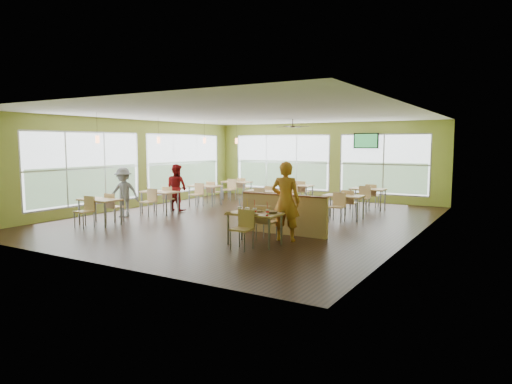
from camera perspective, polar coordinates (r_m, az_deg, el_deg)
room at (r=13.96m, az=-0.89°, el=3.07°), size 12.00×12.04×3.20m
window_bays at (r=17.98m, az=-2.93°, el=3.32°), size 9.24×10.24×2.38m
main_table at (r=10.48m, az=-0.16°, el=-3.25°), size 1.22×1.52×0.87m
half_wall_divider at (r=11.75m, az=3.48°, el=-2.78°), size 2.40×0.14×1.04m
dining_tables at (r=16.04m, az=-0.87°, el=-0.03°), size 6.92×8.72×0.87m
pendant_lights at (r=16.37m, az=-9.27°, el=6.41°), size 0.11×7.31×0.86m
ceiling_fan at (r=16.59m, az=4.60°, el=8.16°), size 1.25×1.25×0.29m
tv_backwall at (r=18.61m, az=13.59°, el=6.25°), size 1.00×0.07×0.60m
man_plaid at (r=10.91m, az=3.71°, el=-1.17°), size 0.79×0.61×1.91m
patron_maroon at (r=16.07m, az=-9.89°, el=0.55°), size 0.85×0.70×1.63m
patron_grey at (r=15.12m, az=-16.22°, el=-0.03°), size 1.16×0.93×1.58m
cup_blue at (r=10.51m, az=-2.04°, el=-2.18°), size 0.10×0.10×0.35m
cup_yellow at (r=10.30m, az=-1.09°, el=-2.31°), size 0.11×0.11×0.38m
cup_red_near at (r=10.27m, az=-0.17°, el=-2.37°), size 0.10×0.10×0.35m
cup_red_far at (r=10.22m, az=1.45°, el=-2.46°), size 0.08×0.08×0.30m
food_basket at (r=10.35m, az=2.10°, el=-2.53°), size 0.24×0.24×0.05m
ketchup_cup at (r=10.01m, az=1.38°, el=-2.93°), size 0.05×0.05×0.02m
wrapper_left at (r=10.49m, az=-3.47°, el=-2.49°), size 0.18×0.17×0.04m
wrapper_mid at (r=10.55m, az=0.41°, el=-2.39°), size 0.24×0.22×0.05m
wrapper_right at (r=10.10m, az=-0.01°, el=-2.83°), size 0.15×0.14×0.03m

